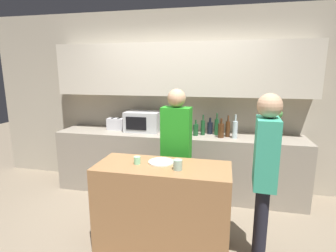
# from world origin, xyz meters

# --- Properties ---
(ground_plane) EXTENTS (14.00, 14.00, 0.00)m
(ground_plane) POSITION_xyz_m (0.00, 0.00, 0.00)
(ground_plane) COLOR #7F705B
(back_wall) EXTENTS (6.40, 0.40, 2.70)m
(back_wall) POSITION_xyz_m (0.00, 1.66, 1.54)
(back_wall) COLOR #B2A893
(back_wall) RESTS_ON ground_plane
(back_counter) EXTENTS (3.60, 0.62, 0.90)m
(back_counter) POSITION_xyz_m (0.00, 1.39, 0.45)
(back_counter) COLOR gray
(back_counter) RESTS_ON ground_plane
(kitchen_island) EXTENTS (1.34, 0.56, 0.88)m
(kitchen_island) POSITION_xyz_m (0.09, 0.11, 0.44)
(kitchen_island) COLOR #996B42
(kitchen_island) RESTS_ON ground_plane
(microwave) EXTENTS (0.52, 0.39, 0.30)m
(microwave) POSITION_xyz_m (-0.54, 1.47, 1.05)
(microwave) COLOR #B7BABC
(microwave) RESTS_ON back_counter
(toaster) EXTENTS (0.26, 0.16, 0.18)m
(toaster) POSITION_xyz_m (-0.98, 1.47, 0.99)
(toaster) COLOR silver
(toaster) RESTS_ON back_counter
(potted_plant) EXTENTS (0.14, 0.14, 0.40)m
(potted_plant) POSITION_xyz_m (1.38, 1.47, 1.10)
(potted_plant) COLOR silver
(potted_plant) RESTS_ON back_counter
(bottle_0) EXTENTS (0.07, 0.07, 0.22)m
(bottle_0) POSITION_xyz_m (0.28, 1.34, 0.99)
(bottle_0) COLOR #194723
(bottle_0) RESTS_ON back_counter
(bottle_1) EXTENTS (0.06, 0.06, 0.29)m
(bottle_1) POSITION_xyz_m (0.38, 1.40, 1.02)
(bottle_1) COLOR #194723
(bottle_1) RESTS_ON back_counter
(bottle_2) EXTENTS (0.08, 0.08, 0.24)m
(bottle_2) POSITION_xyz_m (0.47, 1.49, 0.99)
(bottle_2) COLOR black
(bottle_2) RESTS_ON back_counter
(bottle_3) EXTENTS (0.06, 0.06, 0.32)m
(bottle_3) POSITION_xyz_m (0.57, 1.45, 1.02)
(bottle_3) COLOR #194723
(bottle_3) RESTS_ON back_counter
(bottle_4) EXTENTS (0.08, 0.08, 0.27)m
(bottle_4) POSITION_xyz_m (0.63, 1.30, 1.01)
(bottle_4) COLOR #472814
(bottle_4) RESTS_ON back_counter
(bottle_5) EXTENTS (0.07, 0.07, 0.30)m
(bottle_5) POSITION_xyz_m (0.72, 1.37, 1.02)
(bottle_5) COLOR #472814
(bottle_5) RESTS_ON back_counter
(bottle_6) EXTENTS (0.07, 0.07, 0.33)m
(bottle_6) POSITION_xyz_m (0.82, 1.30, 1.03)
(bottle_6) COLOR silver
(bottle_6) RESTS_ON back_counter
(plate_on_island) EXTENTS (0.26, 0.26, 0.01)m
(plate_on_island) POSITION_xyz_m (0.06, 0.19, 0.89)
(plate_on_island) COLOR white
(plate_on_island) RESTS_ON kitchen_island
(cup_0) EXTENTS (0.09, 0.09, 0.10)m
(cup_0) POSITION_xyz_m (0.26, 0.03, 0.93)
(cup_0) COLOR #9AB9A6
(cup_0) RESTS_ON kitchen_island
(cup_1) EXTENTS (0.07, 0.07, 0.08)m
(cup_1) POSITION_xyz_m (-0.17, 0.10, 0.92)
(cup_1) COLOR #8FDEA7
(cup_1) RESTS_ON kitchen_island
(person_left) EXTENTS (0.35, 0.21, 1.61)m
(person_left) POSITION_xyz_m (0.13, 0.66, 0.95)
(person_left) COLOR black
(person_left) RESTS_ON ground_plane
(person_center) EXTENTS (0.21, 0.35, 1.62)m
(person_center) POSITION_xyz_m (1.05, 0.06, 0.96)
(person_center) COLOR black
(person_center) RESTS_ON ground_plane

